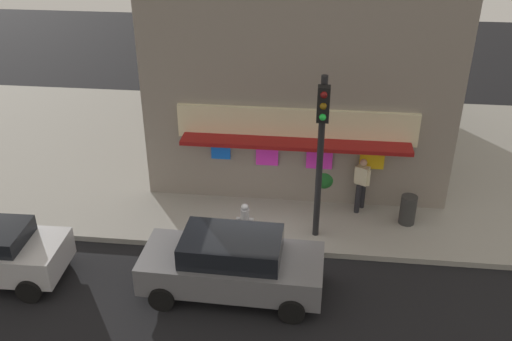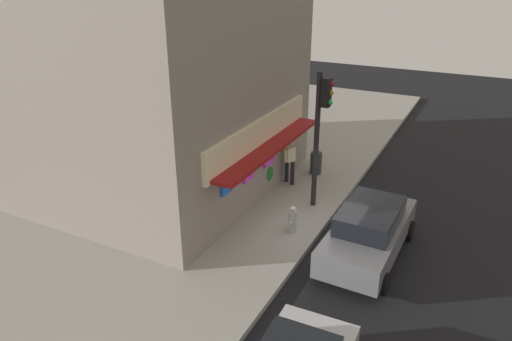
% 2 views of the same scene
% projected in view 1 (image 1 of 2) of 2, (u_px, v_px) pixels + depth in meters
% --- Properties ---
extents(ground_plane, '(57.62, 57.62, 0.00)m').
position_uv_depth(ground_plane, '(254.00, 253.00, 16.01)').
color(ground_plane, black).
extents(sidewalk, '(38.41, 12.00, 0.18)m').
position_uv_depth(sidewalk, '(273.00, 156.00, 21.22)').
color(sidewalk, gray).
rests_on(sidewalk, ground_plane).
extents(corner_building, '(9.47, 9.95, 8.35)m').
position_uv_depth(corner_building, '(304.00, 35.00, 20.19)').
color(corner_building, gray).
rests_on(corner_building, sidewalk).
extents(traffic_light, '(0.32, 0.58, 4.84)m').
position_uv_depth(traffic_light, '(321.00, 139.00, 14.95)').
color(traffic_light, black).
rests_on(traffic_light, sidewalk).
extents(fire_hydrant, '(0.50, 0.26, 0.92)m').
position_uv_depth(fire_hydrant, '(245.00, 218.00, 16.47)').
color(fire_hydrant, '#B2B2B7').
rests_on(fire_hydrant, sidewalk).
extents(trash_can, '(0.48, 0.48, 0.91)m').
position_uv_depth(trash_can, '(408.00, 210.00, 16.84)').
color(trash_can, '#2D2D2D').
rests_on(trash_can, sidewalk).
extents(pedestrian, '(0.51, 0.53, 1.77)m').
position_uv_depth(pedestrian, '(361.00, 183.00, 17.25)').
color(pedestrian, black).
rests_on(pedestrian, sidewalk).
extents(potted_plant_by_doorway, '(0.78, 0.78, 1.16)m').
position_uv_depth(potted_plant_by_doorway, '(324.00, 179.00, 18.02)').
color(potted_plant_by_doorway, brown).
rests_on(potted_plant_by_doorway, sidewalk).
extents(parked_car_grey, '(4.60, 2.17, 1.67)m').
position_uv_depth(parked_car_grey, '(232.00, 264.00, 14.20)').
color(parked_car_grey, slate).
rests_on(parked_car_grey, ground_plane).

